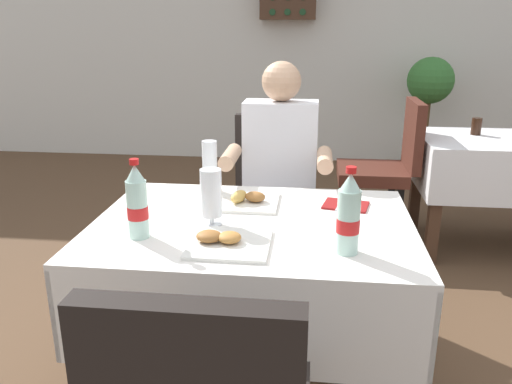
# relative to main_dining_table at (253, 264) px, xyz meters

# --- Properties ---
(back_wall) EXTENTS (11.00, 0.12, 3.19)m
(back_wall) POSITION_rel_main_dining_table_xyz_m (-0.05, 3.92, 1.02)
(back_wall) COLOR silver
(back_wall) RESTS_ON ground
(main_dining_table) EXTENTS (1.15, 0.85, 0.74)m
(main_dining_table) POSITION_rel_main_dining_table_xyz_m (0.00, 0.00, 0.00)
(main_dining_table) COLOR white
(main_dining_table) RESTS_ON ground
(chair_far_diner_seat) EXTENTS (0.44, 0.50, 0.97)m
(chair_far_diner_seat) POSITION_rel_main_dining_table_xyz_m (0.00, 0.82, -0.02)
(chair_far_diner_seat) COLOR black
(chair_far_diner_seat) RESTS_ON ground
(seated_diner_far) EXTENTS (0.50, 0.46, 1.26)m
(seated_diner_far) POSITION_rel_main_dining_table_xyz_m (0.05, 0.71, 0.14)
(seated_diner_far) COLOR #282D42
(seated_diner_far) RESTS_ON ground
(plate_near_camera) EXTENTS (0.26, 0.26, 0.05)m
(plate_near_camera) POSITION_rel_main_dining_table_xyz_m (-0.06, -0.22, 0.19)
(plate_near_camera) COLOR white
(plate_near_camera) RESTS_ON main_dining_table
(plate_far_diner) EXTENTS (0.25, 0.25, 0.06)m
(plate_far_diner) POSITION_rel_main_dining_table_xyz_m (-0.05, 0.19, 0.19)
(plate_far_diner) COLOR white
(plate_far_diner) RESTS_ON main_dining_table
(beer_glass_left) EXTENTS (0.08, 0.08, 0.21)m
(beer_glass_left) POSITION_rel_main_dining_table_xyz_m (-0.14, -0.05, 0.28)
(beer_glass_left) COLOR white
(beer_glass_left) RESTS_ON main_dining_table
(beer_glass_middle) EXTENTS (0.07, 0.07, 0.23)m
(beer_glass_middle) POSITION_rel_main_dining_table_xyz_m (-0.22, 0.31, 0.28)
(beer_glass_middle) COLOR white
(beer_glass_middle) RESTS_ON main_dining_table
(cola_bottle_primary) EXTENTS (0.07, 0.07, 0.27)m
(cola_bottle_primary) POSITION_rel_main_dining_table_xyz_m (-0.36, -0.18, 0.29)
(cola_bottle_primary) COLOR silver
(cola_bottle_primary) RESTS_ON main_dining_table
(cola_bottle_secondary) EXTENTS (0.07, 0.07, 0.28)m
(cola_bottle_secondary) POSITION_rel_main_dining_table_xyz_m (0.32, -0.23, 0.29)
(cola_bottle_secondary) COLOR silver
(cola_bottle_secondary) RESTS_ON main_dining_table
(napkin_cutlery_set) EXTENTS (0.19, 0.20, 0.01)m
(napkin_cutlery_set) POSITION_rel_main_dining_table_xyz_m (0.34, 0.21, 0.18)
(napkin_cutlery_set) COLOR maroon
(napkin_cutlery_set) RESTS_ON main_dining_table
(background_dining_table) EXTENTS (0.91, 0.72, 0.74)m
(background_dining_table) POSITION_rel_main_dining_table_xyz_m (1.35, 1.61, -0.02)
(background_dining_table) COLOR white
(background_dining_table) RESTS_ON ground
(background_chair_left) EXTENTS (0.50, 0.44, 0.97)m
(background_chair_left) POSITION_rel_main_dining_table_xyz_m (0.69, 1.61, -0.02)
(background_chair_left) COLOR #4C2319
(background_chair_left) RESTS_ON ground
(background_table_tumbler) EXTENTS (0.06, 0.06, 0.11)m
(background_table_tumbler) POSITION_rel_main_dining_table_xyz_m (1.26, 1.72, 0.23)
(background_table_tumbler) COLOR black
(background_table_tumbler) RESTS_ON background_dining_table
(potted_plant_corner) EXTENTS (0.44, 0.44, 1.14)m
(potted_plant_corner) POSITION_rel_main_dining_table_xyz_m (1.30, 3.42, 0.19)
(potted_plant_corner) COLOR brown
(potted_plant_corner) RESTS_ON ground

